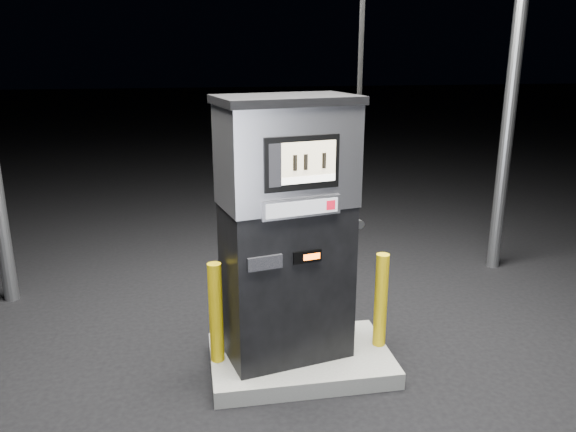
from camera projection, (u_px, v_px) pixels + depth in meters
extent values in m
plane|color=black|center=(300.00, 367.00, 5.08)|extent=(80.00, 80.00, 0.00)
cube|color=slate|center=(301.00, 360.00, 5.06)|extent=(1.60, 1.00, 0.15)
cylinder|color=gray|center=(511.00, 93.00, 6.83)|extent=(0.16, 0.16, 4.50)
cube|color=black|center=(287.00, 281.00, 4.86)|extent=(1.15, 0.81, 1.38)
cube|color=silver|center=(286.00, 155.00, 4.55)|extent=(1.17, 0.84, 0.83)
cube|color=black|center=(286.00, 100.00, 4.42)|extent=(1.23, 0.89, 0.07)
cube|color=black|center=(302.00, 163.00, 4.27)|extent=(0.61, 0.16, 0.42)
cube|color=beige|center=(309.00, 159.00, 4.26)|extent=(0.44, 0.10, 0.26)
cube|color=white|center=(309.00, 179.00, 4.31)|extent=(0.44, 0.10, 0.06)
cube|color=silver|center=(302.00, 208.00, 4.37)|extent=(0.65, 0.17, 0.15)
cube|color=#989AA0|center=(303.00, 208.00, 4.35)|extent=(0.59, 0.13, 0.12)
cube|color=#A40A1B|center=(331.00, 205.00, 4.44)|extent=(0.08, 0.02, 0.08)
cube|color=black|center=(307.00, 257.00, 4.51)|extent=(0.24, 0.07, 0.10)
cube|color=#F3550C|center=(312.00, 257.00, 4.51)|extent=(0.14, 0.03, 0.05)
cube|color=black|center=(265.00, 263.00, 4.38)|extent=(0.29, 0.09, 0.11)
cube|color=black|center=(347.00, 222.00, 4.94)|extent=(0.15, 0.22, 0.27)
cylinder|color=gray|center=(354.00, 221.00, 4.96)|extent=(0.13, 0.25, 0.08)
cylinder|color=gold|center=(216.00, 313.00, 4.79)|extent=(0.15, 0.15, 0.90)
cylinder|color=gold|center=(381.00, 300.00, 5.06)|extent=(0.14, 0.14, 0.88)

